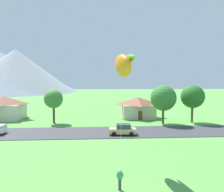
% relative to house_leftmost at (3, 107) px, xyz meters
% --- Properties ---
extents(road_strip, '(160.00, 7.89, 0.08)m').
position_rel_house_leftmost_xyz_m(road_strip, '(24.82, -13.26, -2.68)').
color(road_strip, '#38383D').
rests_on(road_strip, ground).
extents(mountain_central_ridge, '(82.35, 82.35, 30.73)m').
position_rel_house_leftmost_xyz_m(mountain_central_ridge, '(-37.77, 104.55, 12.65)').
color(mountain_central_ridge, '#8E939E').
rests_on(mountain_central_ridge, ground).
extents(house_leftmost, '(8.73, 7.05, 5.24)m').
position_rel_house_leftmost_xyz_m(house_leftmost, '(0.00, 0.00, 0.00)').
color(house_leftmost, beige).
rests_on(house_leftmost, ground).
extents(house_left_center, '(7.83, 6.58, 4.79)m').
position_rel_house_leftmost_xyz_m(house_left_center, '(30.35, 0.29, -0.23)').
color(house_left_center, beige).
rests_on(house_left_center, ground).
extents(tree_near_left, '(3.77, 3.77, 6.84)m').
position_rel_house_leftmost_xyz_m(tree_near_left, '(12.19, -5.15, 2.20)').
color(tree_near_left, '#4C3823').
rests_on(tree_near_left, ground).
extents(tree_left_of_center, '(4.75, 4.75, 7.75)m').
position_rel_house_leftmost_xyz_m(tree_left_of_center, '(40.47, -6.09, 2.63)').
color(tree_left_of_center, brown).
rests_on(tree_left_of_center, ground).
extents(tree_center, '(5.09, 5.09, 7.73)m').
position_rel_house_leftmost_xyz_m(tree_center, '(34.06, -7.11, 2.45)').
color(tree_center, brown).
rests_on(tree_center, ground).
extents(parked_car_tan_mid_west, '(4.28, 2.23, 1.68)m').
position_rel_house_leftmost_xyz_m(parked_car_tan_mid_west, '(25.06, -15.05, -1.85)').
color(parked_car_tan_mid_west, tan).
rests_on(parked_car_tan_mid_west, road_strip).
extents(kite_flyer_with_kite, '(2.35, 7.26, 11.34)m').
position_rel_house_leftmost_xyz_m(kite_flyer_with_kite, '(23.77, -26.66, 7.35)').
color(kite_flyer_with_kite, '#3D3D42').
rests_on(kite_flyer_with_kite, ground).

